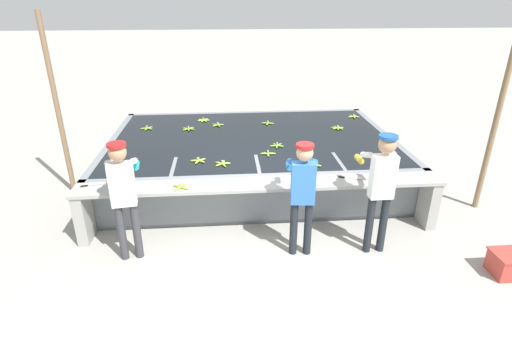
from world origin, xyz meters
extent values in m
plane|color=#A3A099|center=(0.00, 0.00, 0.00)|extent=(80.00, 80.00, 0.00)
cube|color=gray|center=(0.00, 2.33, 0.03)|extent=(5.51, 3.76, 0.06)
cube|color=gray|center=(0.00, 0.51, 0.42)|extent=(5.51, 0.12, 0.84)
cube|color=gray|center=(0.00, 4.15, 0.42)|extent=(5.51, 0.12, 0.84)
cube|color=gray|center=(-2.70, 2.33, 0.42)|extent=(0.12, 3.76, 0.84)
cube|color=gray|center=(2.70, 2.33, 0.42)|extent=(0.12, 3.76, 0.84)
cube|color=black|center=(0.00, 2.33, 0.45)|extent=(5.27, 3.52, 0.78)
cube|color=gray|center=(-1.38, 0.97, 0.42)|extent=(0.06, 0.80, 0.84)
cube|color=gray|center=(0.00, 0.97, 0.42)|extent=(0.06, 0.80, 0.84)
cube|color=gray|center=(1.38, 0.97, 0.42)|extent=(0.06, 0.80, 0.84)
cube|color=#9E9E99|center=(0.00, 0.23, 0.82)|extent=(5.51, 0.45, 0.05)
cube|color=#9E9E99|center=(-2.66, 0.23, 0.40)|extent=(0.16, 0.41, 0.79)
cube|color=#9E9E99|center=(2.66, 0.23, 0.40)|extent=(0.16, 0.41, 0.79)
cylinder|color=#38383D|center=(-1.98, -0.31, 0.42)|extent=(0.11, 0.11, 0.85)
cylinder|color=#38383D|center=(-1.78, -0.28, 0.42)|extent=(0.11, 0.11, 0.85)
cube|color=white|center=(-1.88, -0.29, 1.15)|extent=(0.34, 0.21, 0.60)
sphere|color=tan|center=(-1.88, -0.29, 1.59)|extent=(0.23, 0.23, 0.23)
cylinder|color=red|center=(-1.88, -0.29, 1.69)|extent=(0.24, 0.24, 0.04)
cylinder|color=white|center=(-2.07, -0.07, 1.36)|extent=(0.12, 0.32, 0.18)
cylinder|color=#1EA3AD|center=(-2.11, 0.18, 1.20)|extent=(0.11, 0.21, 0.08)
cylinder|color=white|center=(-1.76, -0.02, 1.36)|extent=(0.12, 0.32, 0.18)
cylinder|color=#1EA3AD|center=(-1.79, 0.22, 1.20)|extent=(0.11, 0.21, 0.08)
cylinder|color=#1E2328|center=(0.39, -0.37, 0.41)|extent=(0.11, 0.11, 0.82)
cylinder|color=#1E2328|center=(0.59, -0.39, 0.41)|extent=(0.11, 0.11, 0.82)
cube|color=blue|center=(0.49, -0.38, 1.11)|extent=(0.33, 0.20, 0.58)
sphere|color=tan|center=(0.49, -0.38, 1.54)|extent=(0.22, 0.22, 0.22)
cylinder|color=red|center=(0.49, -0.38, 1.65)|extent=(0.23, 0.23, 0.04)
cylinder|color=blue|center=(0.36, -0.12, 1.32)|extent=(0.11, 0.32, 0.18)
cylinder|color=teal|center=(0.38, 0.13, 1.15)|extent=(0.10, 0.21, 0.08)
cylinder|color=blue|center=(0.68, -0.15, 1.32)|extent=(0.11, 0.32, 0.18)
cylinder|color=teal|center=(0.70, 0.10, 1.15)|extent=(0.10, 0.21, 0.08)
cylinder|color=#1E2328|center=(1.47, -0.41, 0.44)|extent=(0.11, 0.11, 0.87)
cylinder|color=#1E2328|center=(1.67, -0.41, 0.44)|extent=(0.11, 0.11, 0.87)
cube|color=white|center=(1.57, -0.41, 1.18)|extent=(0.32, 0.18, 0.62)
sphere|color=tan|center=(1.57, -0.41, 1.63)|extent=(0.24, 0.24, 0.24)
cylinder|color=#1E5199|center=(1.57, -0.41, 1.74)|extent=(0.25, 0.25, 0.04)
cylinder|color=white|center=(1.40, -0.16, 1.40)|extent=(0.09, 0.31, 0.18)
cylinder|color=gold|center=(1.40, 0.09, 1.24)|extent=(0.09, 0.20, 0.08)
cylinder|color=white|center=(1.72, -0.16, 1.40)|extent=(0.09, 0.31, 0.18)
cylinder|color=gold|center=(1.72, 0.09, 1.24)|extent=(0.09, 0.20, 0.08)
ellipsoid|color=#7FAD33|center=(0.42, 3.22, 0.86)|extent=(0.08, 0.17, 0.04)
ellipsoid|color=#7FAD33|center=(0.35, 3.18, 0.86)|extent=(0.17, 0.08, 0.04)
ellipsoid|color=#7FAD33|center=(0.39, 3.11, 0.86)|extent=(0.08, 0.17, 0.04)
ellipsoid|color=#7FAD33|center=(0.46, 3.15, 0.86)|extent=(0.17, 0.08, 0.04)
cylinder|color=tan|center=(0.41, 3.16, 0.89)|extent=(0.03, 0.03, 0.04)
ellipsoid|color=#93BC3D|center=(2.42, 3.46, 0.86)|extent=(0.05, 0.17, 0.04)
ellipsoid|color=#93BC3D|center=(2.47, 3.49, 0.86)|extent=(0.17, 0.10, 0.04)
ellipsoid|color=#93BC3D|center=(2.46, 3.56, 0.86)|extent=(0.14, 0.15, 0.04)
ellipsoid|color=#93BC3D|center=(2.39, 3.56, 0.86)|extent=(0.12, 0.16, 0.04)
ellipsoid|color=#93BC3D|center=(2.37, 3.50, 0.86)|extent=(0.17, 0.08, 0.04)
cylinder|color=tan|center=(2.42, 3.52, 0.89)|extent=(0.03, 0.03, 0.04)
ellipsoid|color=#9EC642|center=(-1.04, 3.49, 0.86)|extent=(0.17, 0.10, 0.04)
ellipsoid|color=#9EC642|center=(-1.00, 3.45, 0.86)|extent=(0.08, 0.17, 0.04)
ellipsoid|color=#9EC642|center=(-0.96, 3.46, 0.86)|extent=(0.13, 0.16, 0.04)
ellipsoid|color=#9EC642|center=(-0.93, 3.50, 0.86)|extent=(0.17, 0.05, 0.04)
ellipsoid|color=#9EC642|center=(-0.95, 3.55, 0.86)|extent=(0.14, 0.15, 0.04)
ellipsoid|color=#9EC642|center=(-1.00, 3.56, 0.86)|extent=(0.06, 0.17, 0.04)
ellipsoid|color=#9EC642|center=(-1.04, 3.53, 0.86)|extent=(0.17, 0.11, 0.04)
cylinder|color=tan|center=(-0.99, 3.51, 0.89)|extent=(0.03, 0.03, 0.04)
ellipsoid|color=#75A333|center=(-0.66, 3.18, 0.86)|extent=(0.08, 0.17, 0.04)
ellipsoid|color=#75A333|center=(-0.72, 3.16, 0.86)|extent=(0.16, 0.12, 0.04)
ellipsoid|color=#75A333|center=(-0.72, 3.10, 0.86)|extent=(0.15, 0.14, 0.04)
ellipsoid|color=#75A333|center=(-0.65, 3.08, 0.86)|extent=(0.10, 0.17, 0.04)
ellipsoid|color=#75A333|center=(-0.62, 3.14, 0.86)|extent=(0.17, 0.05, 0.04)
cylinder|color=tan|center=(-0.68, 3.13, 0.89)|extent=(0.03, 0.03, 0.04)
ellipsoid|color=#8CB738|center=(0.88, 0.76, 0.86)|extent=(0.10, 0.17, 0.04)
ellipsoid|color=#8CB738|center=(0.95, 0.78, 0.86)|extent=(0.17, 0.10, 0.04)
ellipsoid|color=#8CB738|center=(0.92, 0.86, 0.86)|extent=(0.10, 0.17, 0.04)
ellipsoid|color=#8CB738|center=(0.85, 0.83, 0.86)|extent=(0.17, 0.10, 0.04)
cylinder|color=tan|center=(0.90, 0.81, 0.89)|extent=(0.03, 0.03, 0.04)
ellipsoid|color=#7FAD33|center=(1.86, 2.67, 0.86)|extent=(0.14, 0.15, 0.04)
ellipsoid|color=#7FAD33|center=(1.88, 2.71, 0.86)|extent=(0.17, 0.05, 0.04)
ellipsoid|color=#7FAD33|center=(1.86, 2.76, 0.86)|extent=(0.12, 0.16, 0.04)
ellipsoid|color=#7FAD33|center=(1.81, 2.76, 0.86)|extent=(0.09, 0.17, 0.04)
ellipsoid|color=#7FAD33|center=(1.77, 2.73, 0.86)|extent=(0.17, 0.09, 0.04)
ellipsoid|color=#7FAD33|center=(1.78, 2.68, 0.86)|extent=(0.16, 0.12, 0.04)
ellipsoid|color=#7FAD33|center=(1.82, 2.66, 0.86)|extent=(0.06, 0.17, 0.04)
cylinder|color=tan|center=(1.82, 2.71, 0.89)|extent=(0.03, 0.03, 0.04)
ellipsoid|color=#75A333|center=(-1.32, 2.88, 0.86)|extent=(0.16, 0.13, 0.04)
ellipsoid|color=#75A333|center=(-1.27, 2.86, 0.86)|extent=(0.06, 0.17, 0.04)
ellipsoid|color=#75A333|center=(-1.23, 2.89, 0.86)|extent=(0.17, 0.10, 0.04)
ellipsoid|color=#75A333|center=(-1.23, 2.94, 0.86)|extent=(0.16, 0.13, 0.04)
ellipsoid|color=#75A333|center=(-1.28, 2.96, 0.86)|extent=(0.06, 0.17, 0.04)
ellipsoid|color=#75A333|center=(-1.33, 2.93, 0.86)|extent=(0.17, 0.10, 0.04)
cylinder|color=tan|center=(-1.28, 2.91, 0.89)|extent=(0.03, 0.03, 0.04)
ellipsoid|color=#8CB738|center=(-1.03, 1.15, 0.86)|extent=(0.17, 0.04, 0.04)
ellipsoid|color=#8CB738|center=(-1.00, 1.09, 0.86)|extent=(0.09, 0.17, 0.04)
ellipsoid|color=#8CB738|center=(-0.94, 1.11, 0.86)|extent=(0.16, 0.13, 0.04)
ellipsoid|color=#8CB738|center=(-0.93, 1.17, 0.86)|extent=(0.16, 0.12, 0.04)
ellipsoid|color=#8CB738|center=(-0.99, 1.20, 0.86)|extent=(0.08, 0.17, 0.04)
cylinder|color=tan|center=(-0.98, 1.14, 0.89)|extent=(0.03, 0.03, 0.04)
ellipsoid|color=#93BC3D|center=(-0.57, 1.03, 0.86)|extent=(0.08, 0.17, 0.04)
ellipsoid|color=#93BC3D|center=(-0.63, 1.01, 0.86)|extent=(0.16, 0.12, 0.04)
ellipsoid|color=#93BC3D|center=(-0.63, 0.95, 0.86)|extent=(0.15, 0.14, 0.04)
ellipsoid|color=#93BC3D|center=(-0.56, 0.93, 0.86)|extent=(0.10, 0.17, 0.04)
ellipsoid|color=#93BC3D|center=(-0.53, 0.98, 0.86)|extent=(0.17, 0.05, 0.04)
cylinder|color=tan|center=(-0.58, 0.98, 0.89)|extent=(0.03, 0.03, 0.04)
ellipsoid|color=#8CB738|center=(0.16, 1.38, 0.86)|extent=(0.17, 0.05, 0.04)
ellipsoid|color=#8CB738|center=(0.21, 1.32, 0.86)|extent=(0.05, 0.17, 0.04)
ellipsoid|color=#8CB738|center=(0.27, 1.37, 0.86)|extent=(0.17, 0.05, 0.04)
ellipsoid|color=#8CB738|center=(0.22, 1.43, 0.86)|extent=(0.05, 0.17, 0.04)
cylinder|color=tan|center=(0.22, 1.37, 0.89)|extent=(0.03, 0.03, 0.04)
ellipsoid|color=#75A333|center=(-2.10, 3.05, 0.86)|extent=(0.15, 0.14, 0.04)
ellipsoid|color=#75A333|center=(-2.16, 3.06, 0.86)|extent=(0.10, 0.17, 0.04)
ellipsoid|color=#75A333|center=(-2.19, 3.01, 0.86)|extent=(0.17, 0.06, 0.04)
ellipsoid|color=#75A333|center=(-2.15, 2.96, 0.86)|extent=(0.07, 0.17, 0.04)
ellipsoid|color=#75A333|center=(-2.09, 2.99, 0.86)|extent=(0.17, 0.11, 0.04)
cylinder|color=tan|center=(-2.14, 3.01, 0.89)|extent=(0.03, 0.03, 0.04)
ellipsoid|color=#75A333|center=(0.40, 1.81, 0.86)|extent=(0.11, 0.17, 0.04)
ellipsoid|color=#75A333|center=(0.37, 1.75, 0.86)|extent=(0.17, 0.06, 0.04)
ellipsoid|color=#75A333|center=(0.42, 1.71, 0.86)|extent=(0.06, 0.17, 0.04)
ellipsoid|color=#75A333|center=(0.48, 1.74, 0.86)|extent=(0.17, 0.11, 0.04)
ellipsoid|color=#75A333|center=(0.47, 1.80, 0.86)|extent=(0.15, 0.14, 0.04)
cylinder|color=tan|center=(0.43, 1.76, 0.89)|extent=(0.03, 0.03, 0.04)
ellipsoid|color=#8CB738|center=(-1.16, 0.19, 0.86)|extent=(0.12, 0.16, 0.04)
ellipsoid|color=#8CB738|center=(-1.23, 0.18, 0.86)|extent=(0.16, 0.12, 0.04)
ellipsoid|color=#8CB738|center=(-1.22, 0.10, 0.86)|extent=(0.12, 0.16, 0.04)
ellipsoid|color=#8CB738|center=(-1.14, 0.12, 0.86)|extent=(0.16, 0.12, 0.04)
cylinder|color=tan|center=(-1.19, 0.15, 0.90)|extent=(0.03, 0.03, 0.04)
cube|color=silver|center=(1.42, 0.25, 0.85)|extent=(0.20, 0.09, 0.00)
cube|color=black|center=(1.23, 0.31, 0.85)|extent=(0.10, 0.06, 0.02)
cube|color=silver|center=(-2.41, 0.37, 0.85)|extent=(0.20, 0.09, 0.00)
cube|color=black|center=(-2.60, 0.31, 0.85)|extent=(0.10, 0.05, 0.02)
cube|color=#B73D33|center=(3.20, -1.08, 0.15)|extent=(0.52, 0.36, 0.30)
cylinder|color=#846647|center=(-3.41, 1.93, 1.60)|extent=(0.09, 0.09, 3.20)
cylinder|color=#846647|center=(3.81, 0.72, 1.60)|extent=(0.09, 0.09, 3.20)
camera|label=1|loc=(-0.52, -5.10, 3.41)|focal=28.00mm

